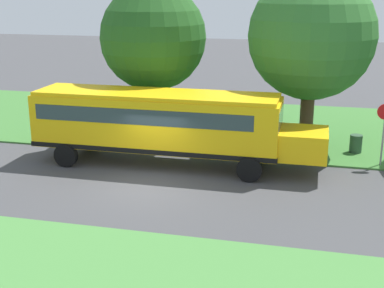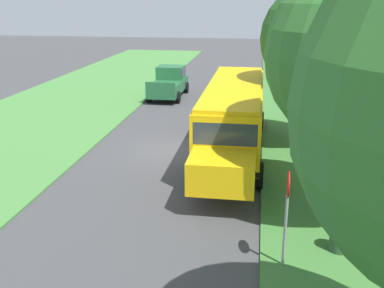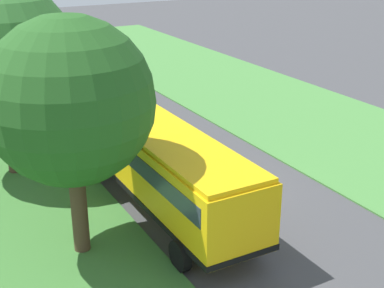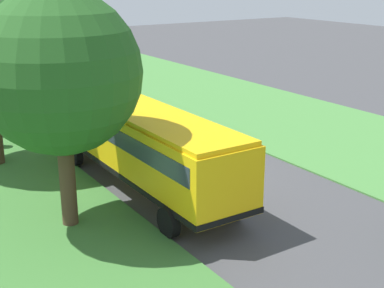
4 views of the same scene
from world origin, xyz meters
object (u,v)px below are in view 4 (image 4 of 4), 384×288
car_black_nearest (23,94)px  school_bus (143,141)px  stop_sign (22,105)px  oak_tree_beside_bus (61,70)px

car_black_nearest → school_bus: bearing=-89.5°
stop_sign → school_bus: bearing=-78.0°
car_black_nearest → stop_sign: stop_sign is taller
oak_tree_beside_bus → stop_sign: bearing=81.8°
oak_tree_beside_bus → stop_sign: (1.52, 10.51, -3.41)m
school_bus → stop_sign: bearing=102.0°
car_black_nearest → oak_tree_beside_bus: oak_tree_beside_bus is taller
school_bus → oak_tree_beside_bus: bearing=-158.4°
school_bus → stop_sign: school_bus is taller
car_black_nearest → oak_tree_beside_bus: size_ratio=0.58×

